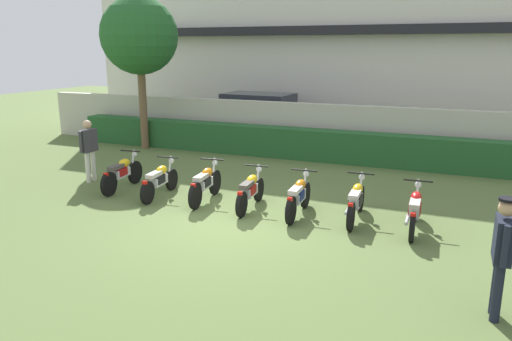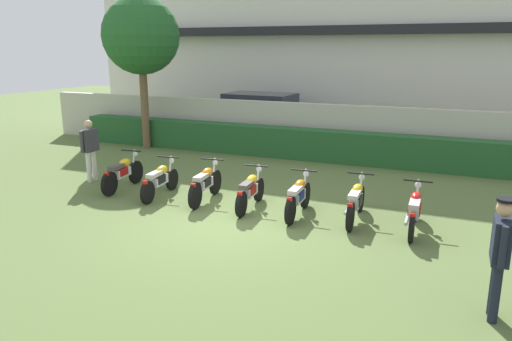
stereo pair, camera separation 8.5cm
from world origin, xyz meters
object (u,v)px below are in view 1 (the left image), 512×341
object	(u,v)px
motorcycle_in_row_1	(160,180)
motorcycle_in_row_4	(298,196)
motorcycle_in_row_3	(250,190)
officer_0	(502,248)
parked_car	(262,117)
motorcycle_in_row_0	(122,173)
tree_near_inspector	(139,36)
inspector_person	(89,145)
motorcycle_in_row_2	(205,183)
motorcycle_in_row_5	(356,201)
motorcycle_in_row_6	(415,210)

from	to	relation	value
motorcycle_in_row_1	motorcycle_in_row_4	bearing A→B (deg)	-95.87
motorcycle_in_row_3	officer_0	size ratio (longest dim) A/B	1.04
parked_car	motorcycle_in_row_0	distance (m)	8.11
parked_car	tree_near_inspector	xyz separation A→B (m)	(-3.45, -3.16, 3.12)
motorcycle_in_row_3	motorcycle_in_row_0	bearing A→B (deg)	83.26
parked_car	tree_near_inspector	world-z (taller)	tree_near_inspector
tree_near_inspector	inspector_person	bearing A→B (deg)	-72.65
tree_near_inspector	motorcycle_in_row_2	bearing A→B (deg)	-43.17
motorcycle_in_row_0	motorcycle_in_row_5	distance (m)	6.20
parked_car	motorcycle_in_row_1	world-z (taller)	parked_car
motorcycle_in_row_3	motorcycle_in_row_4	xyz separation A→B (m)	(1.19, -0.03, 0.01)
motorcycle_in_row_1	motorcycle_in_row_4	distance (m)	3.67
motorcycle_in_row_0	motorcycle_in_row_2	world-z (taller)	motorcycle_in_row_2
motorcycle_in_row_4	officer_0	distance (m)	4.94
motorcycle_in_row_0	motorcycle_in_row_1	bearing A→B (deg)	-102.75
motorcycle_in_row_2	motorcycle_in_row_4	bearing A→B (deg)	-98.83
motorcycle_in_row_5	motorcycle_in_row_3	bearing A→B (deg)	90.93
motorcycle_in_row_5	inspector_person	xyz separation A→B (m)	(-7.52, 0.29, 0.59)
parked_car	officer_0	distance (m)	13.87
tree_near_inspector	officer_0	size ratio (longest dim) A/B	3.13
motorcycle_in_row_0	motorcycle_in_row_1	size ratio (longest dim) A/B	1.03
motorcycle_in_row_1	motorcycle_in_row_6	world-z (taller)	motorcycle_in_row_6
motorcycle_in_row_2	motorcycle_in_row_6	bearing A→B (deg)	-96.81
parked_car	officer_0	bearing A→B (deg)	-50.73
tree_near_inspector	motorcycle_in_row_6	world-z (taller)	tree_near_inspector
motorcycle_in_row_6	motorcycle_in_row_0	bearing A→B (deg)	87.04
inspector_person	officer_0	distance (m)	10.72
motorcycle_in_row_4	inspector_person	bearing A→B (deg)	82.98
motorcycle_in_row_4	motorcycle_in_row_5	bearing A→B (deg)	-84.36
motorcycle_in_row_1	inspector_person	xyz separation A→B (m)	(-2.59, 0.47, 0.60)
parked_car	motorcycle_in_row_4	bearing A→B (deg)	-59.21
motorcycle_in_row_0	motorcycle_in_row_2	distance (m)	2.52
motorcycle_in_row_0	officer_0	xyz separation A→B (m)	(8.81, -3.19, 0.59)
motorcycle_in_row_1	motorcycle_in_row_2	size ratio (longest dim) A/B	0.98
motorcycle_in_row_2	inspector_person	bearing A→B (deg)	78.64
motorcycle_in_row_0	motorcycle_in_row_4	distance (m)	4.95
parked_car	motorcycle_in_row_4	size ratio (longest dim) A/B	2.52
officer_0	inspector_person	bearing A→B (deg)	-20.16
parked_car	motorcycle_in_row_3	world-z (taller)	parked_car
parked_car	inspector_person	size ratio (longest dim) A/B	2.65
motorcycle_in_row_2	motorcycle_in_row_3	distance (m)	1.24
parked_car	motorcycle_in_row_0	bearing A→B (deg)	-91.48
parked_car	motorcycle_in_row_6	bearing A→B (deg)	-47.04
motorcycle_in_row_3	inspector_person	xyz separation A→B (m)	(-5.08, 0.45, 0.60)
motorcycle_in_row_5	tree_near_inspector	bearing A→B (deg)	58.71
parked_car	motorcycle_in_row_6	distance (m)	10.60
motorcycle_in_row_2	motorcycle_in_row_3	xyz separation A→B (m)	(1.24, -0.09, -0.02)
motorcycle_in_row_5	motorcycle_in_row_6	bearing A→B (deg)	-98.75
motorcycle_in_row_5	officer_0	bearing A→B (deg)	-143.55
motorcycle_in_row_2	tree_near_inspector	bearing A→B (deg)	40.78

